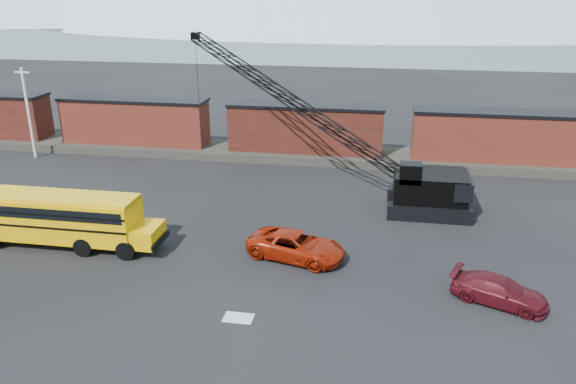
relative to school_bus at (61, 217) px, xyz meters
name	(u,v)px	position (x,y,z in m)	size (l,w,h in m)	color
ground	(248,276)	(11.73, -1.86, -1.79)	(160.00, 160.00, 0.00)	black
gravel_berm	(305,154)	(11.73, 20.14, -1.44)	(120.00, 5.00, 0.70)	#423E36
boxcar_west_near	(135,121)	(-4.27, 20.14, 0.97)	(13.70, 3.10, 4.17)	#4B2015
boxcar_mid	(306,128)	(11.73, 20.14, 0.97)	(13.70, 3.10, 4.17)	#541D17
boxcar_east_near	(495,136)	(27.73, 20.14, 0.97)	(13.70, 3.10, 4.17)	#4B2015
utility_pole	(28,112)	(-12.27, 16.14, 2.36)	(1.40, 0.24, 8.00)	silver
snow_patch	(238,318)	(12.23, -5.86, -1.78)	(1.40, 0.90, 0.02)	silver
school_bus	(61,217)	(0.00, 0.00, 0.00)	(11.65, 2.65, 3.19)	#EFAE05
red_pickup	(296,246)	(13.97, 0.66, -1.02)	(2.57, 5.58, 1.55)	#9A1B07
maroon_suv	(499,291)	(24.50, -2.39, -1.13)	(1.87, 4.60, 1.34)	#4F0E16
crawler_crane	(290,100)	(11.33, 14.00, 4.66)	(22.58, 12.37, 11.08)	black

